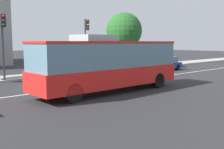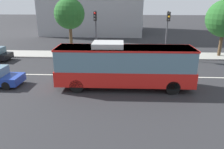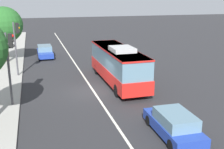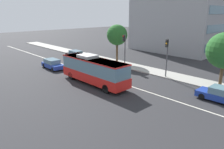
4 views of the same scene
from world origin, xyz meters
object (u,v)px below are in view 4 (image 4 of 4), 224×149
Objects in this scene: sedan_blue at (222,95)px; sedan_blue_ahead at (53,64)px; transit_bus at (94,69)px; street_tree_kerbside_left at (117,35)px; traffic_light_mid_block at (167,52)px; traffic_light_near_corner at (124,45)px; sedan_black at (75,54)px.

sedan_blue_ahead is at bearing 13.22° from sedan_blue.
transit_bus is 14.11m from sedan_blue.
street_tree_kerbside_left reaches higher than sedan_blue_ahead.
sedan_blue_ahead is at bearing -111.02° from street_tree_kerbside_left.
traffic_light_mid_block reaches higher than sedan_blue.
traffic_light_mid_block is (14.82, 8.59, 2.84)m from sedan_blue_ahead.
sedan_blue is 20.11m from street_tree_kerbside_left.
transit_bus reaches higher than sedan_blue.
traffic_light_near_corner reaches higher than transit_bus.
transit_bus is at bearing -58.03° from street_tree_kerbside_left.
sedan_black is (-14.56, 6.98, -1.09)m from transit_bus.
street_tree_kerbside_left reaches higher than sedan_blue.
traffic_light_mid_block is at bearing 31.20° from sedan_blue_ahead.
street_tree_kerbside_left reaches higher than transit_bus.
sedan_black is 0.88× the size of traffic_light_near_corner.
sedan_blue_ahead is at bearing 179.99° from transit_bus.
transit_bus is 2.19× the size of sedan_black.
sedan_blue_ahead is (-10.23, -0.10, -1.09)m from transit_bus.
transit_bus is 16.18m from sedan_black.
sedan_black is at bearing -79.96° from traffic_light_near_corner.
traffic_light_mid_block is 11.08m from street_tree_kerbside_left.
sedan_blue is at bearing 81.53° from traffic_light_near_corner.
sedan_blue_ahead is at bearing -37.23° from traffic_light_near_corner.
sedan_blue is 0.99× the size of sedan_black.
street_tree_kerbside_left is at bearing -113.46° from traffic_light_near_corner.
sedan_blue and sedan_black have the same top height.
sedan_black is 19.41m from traffic_light_mid_block.
sedan_blue is (12.88, 5.67, -1.09)m from transit_bus.
sedan_black is 9.70m from street_tree_kerbside_left.
transit_bus is at bearing -33.42° from traffic_light_mid_block.
sedan_blue is at bearing 179.81° from sedan_black.
street_tree_kerbside_left is at bearing -156.67° from sedan_black.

